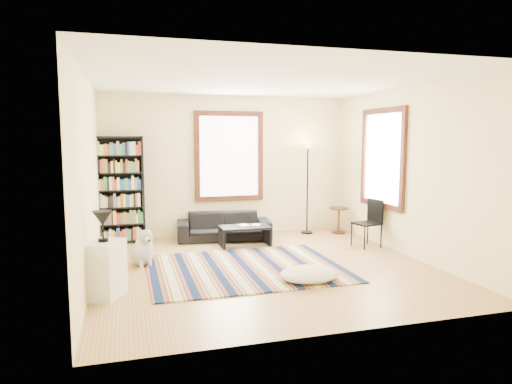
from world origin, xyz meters
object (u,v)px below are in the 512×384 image
object	(u,v)px
bookshelf	(119,190)
coffee_table	(245,236)
white_cabinet	(104,269)
floor_lamp	(307,189)
folding_chair	(367,223)
dog	(142,246)
sofa	(224,226)
floor_cushion	(309,274)
side_table	(339,220)

from	to	relation	value
bookshelf	coffee_table	world-z (taller)	bookshelf
bookshelf	white_cabinet	xyz separation A→B (m)	(-0.16, -3.05, -0.65)
floor_lamp	folding_chair	size ratio (longest dim) A/B	2.16
folding_chair	bookshelf	bearing A→B (deg)	148.72
folding_chair	dog	xyz separation A→B (m)	(-3.96, -0.11, -0.14)
bookshelf	sofa	bearing A→B (deg)	-7.95
sofa	floor_cushion	world-z (taller)	sofa
floor_cushion	folding_chair	bearing A→B (deg)	41.99
floor_cushion	side_table	world-z (taller)	side_table
bookshelf	white_cabinet	distance (m)	3.12
dog	sofa	bearing A→B (deg)	24.90
floor_lamp	white_cabinet	world-z (taller)	floor_lamp
white_cabinet	bookshelf	bearing A→B (deg)	111.35
dog	side_table	bearing A→B (deg)	1.86
sofa	floor_lamp	xyz separation A→B (m)	(1.77, 0.10, 0.67)
floor_cushion	white_cabinet	size ratio (longest dim) A/B	1.19
white_cabinet	coffee_table	bearing A→B (deg)	67.08
floor_lamp	dog	bearing A→B (deg)	-155.85
sofa	floor_cushion	size ratio (longest dim) A/B	2.15
floor_cushion	side_table	distance (m)	3.37
sofa	folding_chair	size ratio (longest dim) A/B	2.08
coffee_table	white_cabinet	size ratio (longest dim) A/B	1.29
coffee_table	side_table	world-z (taller)	side_table
floor_cushion	dog	size ratio (longest dim) A/B	1.43
bookshelf	folding_chair	bearing A→B (deg)	-20.20
floor_cushion	white_cabinet	xyz separation A→B (m)	(-2.67, 0.13, 0.25)
bookshelf	coffee_table	size ratio (longest dim) A/B	2.22
floor_lamp	side_table	world-z (taller)	floor_lamp
floor_cushion	folding_chair	distance (m)	2.41
side_table	dog	world-z (taller)	dog
bookshelf	dog	bearing A→B (deg)	-79.04
sofa	white_cabinet	distance (m)	3.48
bookshelf	floor_lamp	world-z (taller)	bookshelf
bookshelf	floor_cushion	bearing A→B (deg)	-51.70
side_table	coffee_table	bearing A→B (deg)	-166.41
coffee_table	side_table	distance (m)	2.21
coffee_table	floor_cushion	bearing A→B (deg)	-82.20
floor_cushion	floor_lamp	world-z (taller)	floor_lamp
coffee_table	white_cabinet	bearing A→B (deg)	-137.34
coffee_table	folding_chair	bearing A→B (deg)	-18.56
side_table	folding_chair	xyz separation A→B (m)	(-0.05, -1.22, 0.16)
floor_lamp	folding_chair	bearing A→B (deg)	-67.59
white_cabinet	floor_lamp	bearing A→B (deg)	61.04
white_cabinet	dog	world-z (taller)	white_cabinet
folding_chair	white_cabinet	world-z (taller)	folding_chair
side_table	white_cabinet	bearing A→B (deg)	-149.13
coffee_table	floor_lamp	world-z (taller)	floor_lamp
floor_cushion	coffee_table	bearing A→B (deg)	97.80
bookshelf	coffee_table	xyz separation A→B (m)	(2.19, -0.87, -0.82)
white_cabinet	dog	size ratio (longest dim) A/B	1.20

